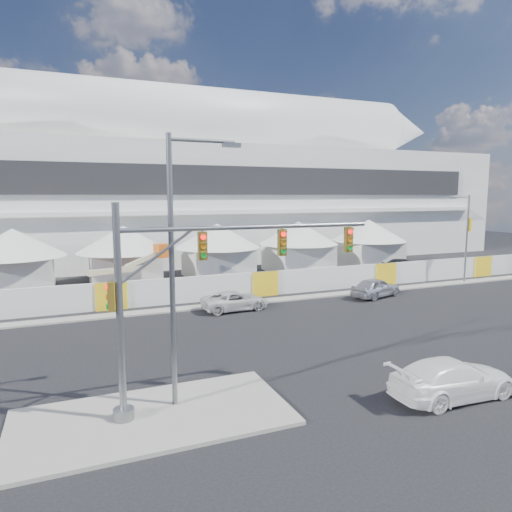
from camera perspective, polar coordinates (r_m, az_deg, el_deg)
name	(u,v)px	position (r m, az deg, el deg)	size (l,w,h in m)	color
ground	(269,368)	(22.44, 1.68, -13.77)	(160.00, 160.00, 0.00)	black
median_island	(154,417)	(18.19, -12.69, -19.06)	(10.00, 5.00, 0.15)	gray
far_curb	(417,286)	(43.32, 19.47, -3.61)	(80.00, 1.20, 0.12)	gray
stadium	(204,186)	(63.00, -6.48, 8.75)	(80.00, 24.80, 21.98)	silver
tent_row	(173,248)	(44.30, -10.40, 0.99)	(53.40, 8.40, 5.40)	silver
hoarding_fence	(265,284)	(37.28, 1.07, -3.47)	(70.00, 0.25, 2.00)	silver
scaffold_tower	(445,209)	(77.52, 22.53, 5.45)	(4.40, 4.40, 12.00)	#595B60
sedan_silver	(376,287)	(38.04, 14.73, -3.83)	(4.63, 1.86, 1.58)	#BBBBC0
pickup_curb	(235,301)	(32.80, -2.61, -5.61)	(4.85, 2.24, 1.35)	silver
pickup_near	(453,378)	(20.77, 23.37, -13.87)	(5.48, 2.23, 1.59)	white
lot_car_a	(323,273)	(44.76, 8.32, -2.14)	(3.89, 1.36, 1.28)	silver
lot_car_b	(404,265)	(50.81, 18.01, -1.10)	(4.63, 1.86, 1.58)	black
traffic_mast	(180,297)	(17.01, -9.51, -5.06)	(10.51, 0.76, 7.80)	gray
streetlight_median	(179,253)	(17.26, -9.65, 0.37)	(2.84, 0.28, 10.26)	gray
streetlight_curb	(466,232)	(46.47, 24.73, 2.71)	(2.42, 0.55, 8.18)	gray
boom_lift	(109,287)	(37.29, -17.85, -3.68)	(8.38, 3.01, 4.12)	orange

